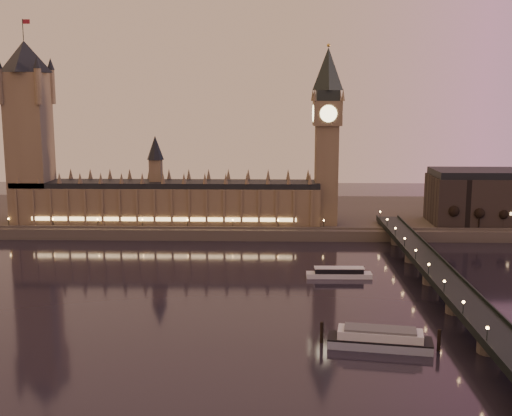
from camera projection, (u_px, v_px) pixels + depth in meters
The scene contains 11 objects.
ground at pixel (216, 295), 262.70m from camera, with size 700.00×700.00×0.00m, color black.
far_embankment at pixel (284, 215), 423.85m from camera, with size 560.00×130.00×6.00m, color #423D35.
palace_of_westminster at pixel (166, 197), 379.23m from camera, with size 180.00×26.62×52.00m.
victoria_tower at pixel (28, 122), 373.86m from camera, with size 31.68×31.68×118.00m.
big_ben at pixel (327, 126), 369.41m from camera, with size 17.68×17.68×104.00m.
westminster_bridge at pixel (442, 284), 259.24m from camera, with size 13.20×260.00×15.30m.
bare_tree_0 at pixel (454, 213), 364.04m from camera, with size 5.89×5.89×11.97m.
bare_tree_1 at pixel (477, 214), 363.68m from camera, with size 5.89×5.89×11.97m.
bare_tree_2 at pixel (500, 214), 363.32m from camera, with size 5.89×5.89×11.97m.
cruise_boat_a at pixel (339, 273), 288.65m from camera, with size 29.35×6.59×4.69m.
moored_barge at pixel (380, 339), 207.62m from camera, with size 38.17×14.55×7.08m.
Camera 1 is at (23.32, -252.10, 80.41)m, focal length 45.00 mm.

